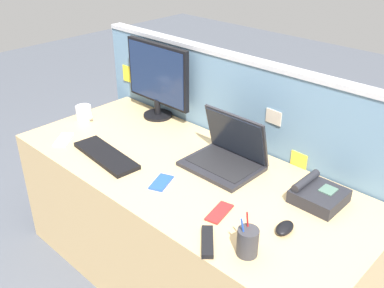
{
  "coord_description": "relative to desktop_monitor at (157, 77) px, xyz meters",
  "views": [
    {
      "loc": [
        1.29,
        -1.3,
        1.82
      ],
      "look_at": [
        0.0,
        0.05,
        0.82
      ],
      "focal_mm": 41.13,
      "sensor_mm": 36.0,
      "label": 1
    }
  ],
  "objects": [
    {
      "name": "cell_phone_white_slab",
      "position": [
        -0.14,
        -0.58,
        -0.24
      ],
      "size": [
        0.15,
        0.16,
        0.01
      ],
      "primitive_type": "cube",
      "rotation": [
        0.0,
        0.0,
        0.69
      ],
      "color": "silver",
      "rests_on": "desk"
    },
    {
      "name": "cubicle_divider",
      "position": [
        0.55,
        0.1,
        -0.37
      ],
      "size": [
        2.13,
        0.08,
        1.17
      ],
      "color": "#6084A3",
      "rests_on": "ground_plane"
    },
    {
      "name": "desktop_monitor",
      "position": [
        0.0,
        0.0,
        0.0
      ],
      "size": [
        0.48,
        0.17,
        0.45
      ],
      "color": "black",
      "rests_on": "desk"
    },
    {
      "name": "coffee_mug",
      "position": [
        -0.29,
        -0.34,
        -0.21
      ],
      "size": [
        0.13,
        0.09,
        0.09
      ],
      "color": "white",
      "rests_on": "desk"
    },
    {
      "name": "tv_remote",
      "position": [
        1.0,
        -0.66,
        -0.24
      ],
      "size": [
        0.15,
        0.16,
        0.02
      ],
      "primitive_type": "cube",
      "rotation": [
        0.0,
        0.0,
        0.74
      ],
      "color": "black",
      "rests_on": "desk"
    },
    {
      "name": "pen_cup",
      "position": [
        1.14,
        -0.6,
        -0.19
      ],
      "size": [
        0.08,
        0.08,
        0.18
      ],
      "color": "#333338",
      "rests_on": "desk"
    },
    {
      "name": "cell_phone_blue_case",
      "position": [
        0.56,
        -0.5,
        -0.24
      ],
      "size": [
        0.12,
        0.15,
        0.01
      ],
      "primitive_type": "cube",
      "rotation": [
        0.0,
        0.0,
        0.39
      ],
      "color": "blue",
      "rests_on": "desk"
    },
    {
      "name": "computer_mouse_right_hand",
      "position": [
        1.17,
        -0.4,
        -0.23
      ],
      "size": [
        0.07,
        0.11,
        0.03
      ],
      "primitive_type": "ellipsoid",
      "rotation": [
        0.0,
        0.0,
        0.12
      ],
      "color": "black",
      "rests_on": "desk"
    },
    {
      "name": "keyboard_main",
      "position": [
        0.18,
        -0.53,
        -0.24
      ],
      "size": [
        0.44,
        0.18,
        0.02
      ],
      "primitive_type": "cube",
      "rotation": [
        0.0,
        0.0,
        -0.09
      ],
      "color": "black",
      "rests_on": "desk"
    },
    {
      "name": "cell_phone_red_case",
      "position": [
        0.91,
        -0.49,
        -0.24
      ],
      "size": [
        0.09,
        0.16,
        0.01
      ],
      "primitive_type": "cube",
      "rotation": [
        0.0,
        0.0,
        0.21
      ],
      "color": "#B22323",
      "rests_on": "desk"
    },
    {
      "name": "laptop",
      "position": [
        0.67,
        -0.16,
        -0.19
      ],
      "size": [
        0.36,
        0.28,
        0.26
      ],
      "color": "#232328",
      "rests_on": "desk"
    },
    {
      "name": "desk_phone",
      "position": [
        1.16,
        -0.13,
        -0.22
      ],
      "size": [
        0.2,
        0.2,
        0.09
      ],
      "color": "#232328",
      "rests_on": "desk"
    },
    {
      "name": "ground_plane",
      "position": [
        0.56,
        -0.34,
        -0.95
      ],
      "size": [
        10.0,
        10.0,
        0.0
      ],
      "primitive_type": "plane",
      "color": "#4C515B"
    },
    {
      "name": "desk",
      "position": [
        0.56,
        -0.34,
        -0.6
      ],
      "size": [
        1.88,
        0.8,
        0.7
      ],
      "primitive_type": "cube",
      "color": "tan",
      "rests_on": "ground_plane"
    }
  ]
}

